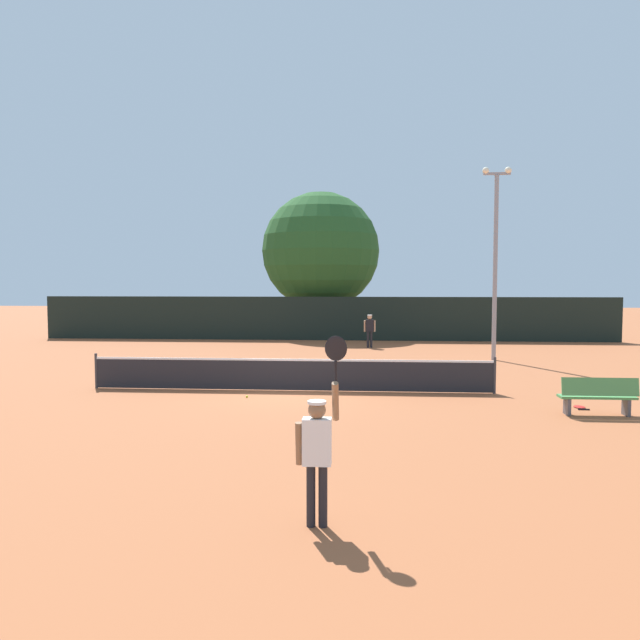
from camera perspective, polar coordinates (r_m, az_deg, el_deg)
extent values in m
plane|color=#9E5633|center=(18.09, -2.81, -6.72)|extent=(120.00, 120.00, 0.00)
cube|color=#232328|center=(18.01, -2.82, -5.23)|extent=(11.96, 0.03, 0.91)
cube|color=white|center=(17.94, -2.82, -3.79)|extent=(11.96, 0.04, 0.06)
cylinder|color=#333338|center=(19.65, -20.46, -4.53)|extent=(0.08, 0.08, 1.07)
cylinder|color=#333338|center=(18.26, 16.23, -5.06)|extent=(0.08, 0.08, 1.07)
cube|color=black|center=(33.37, 0.47, 0.14)|extent=(31.96, 0.12, 2.42)
cube|color=white|center=(8.09, -0.30, -11.45)|extent=(0.38, 0.22, 0.62)
sphere|color=#8C6647|center=(7.99, -0.30, -8.52)|extent=(0.24, 0.24, 0.24)
cylinder|color=white|center=(7.97, -0.30, -7.81)|extent=(0.25, 0.25, 0.04)
cylinder|color=black|center=(8.31, -0.87, -16.29)|extent=(0.12, 0.12, 0.84)
cylinder|color=black|center=(8.30, 0.28, -16.32)|extent=(0.12, 0.12, 0.84)
cylinder|color=#8C6647|center=(8.12, -2.02, -11.62)|extent=(0.09, 0.18, 0.59)
cylinder|color=#8C6647|center=(8.04, 1.47, -7.72)|extent=(0.09, 0.33, 0.57)
cylinder|color=black|center=(8.03, 1.50, -4.82)|extent=(0.04, 0.11, 0.28)
ellipsoid|color=black|center=(8.05, 1.52, -2.71)|extent=(0.30, 0.13, 0.36)
cube|color=black|center=(29.69, 4.73, -0.51)|extent=(0.38, 0.22, 0.60)
sphere|color=tan|center=(29.66, 4.74, 0.27)|extent=(0.23, 0.23, 0.23)
cylinder|color=white|center=(29.65, 4.74, 0.46)|extent=(0.24, 0.24, 0.04)
cylinder|color=black|center=(29.74, 4.57, -1.86)|extent=(0.12, 0.12, 0.81)
cylinder|color=black|center=(29.75, 4.88, -1.86)|extent=(0.12, 0.12, 0.81)
cylinder|color=tan|center=(29.69, 4.27, -0.57)|extent=(0.09, 0.17, 0.57)
cylinder|color=tan|center=(29.69, 5.20, -0.57)|extent=(0.09, 0.16, 0.57)
sphere|color=#CCE033|center=(17.12, -6.95, -7.21)|extent=(0.07, 0.07, 0.07)
cylinder|color=black|center=(16.79, 23.74, -7.76)|extent=(0.28, 0.04, 0.04)
ellipsoid|color=red|center=(17.09, 23.38, -7.56)|extent=(0.28, 0.36, 0.04)
cube|color=#478C4C|center=(16.23, 24.77, -6.64)|extent=(1.80, 0.40, 0.06)
cube|color=#478C4C|center=(16.01, 25.02, -5.76)|extent=(1.80, 0.12, 0.44)
cube|color=#4C4C51|center=(16.04, 22.39, -7.51)|extent=(0.08, 0.36, 0.45)
cube|color=#4C4C51|center=(16.52, 27.04, -7.31)|extent=(0.08, 0.36, 0.45)
cylinder|color=gray|center=(25.89, 16.27, 4.73)|extent=(0.18, 0.18, 7.61)
cube|color=gray|center=(26.26, 16.43, 13.17)|extent=(1.10, 0.10, 0.10)
sphere|color=#F2EDCC|center=(26.20, 15.44, 13.50)|extent=(0.28, 0.28, 0.28)
sphere|color=#F2EDCC|center=(26.38, 17.42, 13.40)|extent=(0.28, 0.28, 0.28)
cylinder|color=brown|center=(36.92, 0.06, 0.51)|extent=(0.56, 0.56, 2.45)
sphere|color=#235123|center=(36.91, 0.06, 6.57)|extent=(7.15, 7.15, 7.15)
cube|color=black|center=(43.46, -9.98, 0.10)|extent=(2.28, 4.36, 0.90)
cube|color=#2D333D|center=(43.13, -10.08, 1.09)|extent=(1.90, 2.35, 0.64)
cylinder|color=black|center=(45.04, -10.58, -0.17)|extent=(0.22, 0.60, 0.60)
cylinder|color=black|center=(44.64, -8.47, -0.18)|extent=(0.22, 0.60, 0.60)
cylinder|color=black|center=(42.35, -11.55, -0.42)|extent=(0.22, 0.60, 0.60)
cylinder|color=black|center=(41.92, -9.31, -0.44)|extent=(0.22, 0.60, 0.60)
cube|color=#B7B7BC|center=(40.23, 15.28, -0.26)|extent=(2.12, 4.30, 0.90)
cube|color=#2D333D|center=(39.90, 15.38, 0.82)|extent=(1.82, 2.29, 0.64)
cylinder|color=black|center=(41.48, 13.75, -0.53)|extent=(0.22, 0.60, 0.60)
cylinder|color=black|center=(41.79, 16.05, -0.54)|extent=(0.22, 0.60, 0.60)
cylinder|color=black|center=(38.73, 14.43, -0.84)|extent=(0.22, 0.60, 0.60)
cylinder|color=black|center=(39.06, 16.89, -0.84)|extent=(0.22, 0.60, 0.60)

